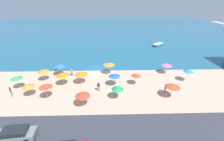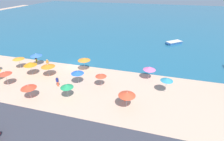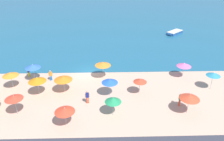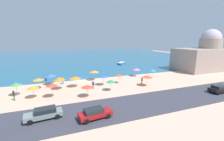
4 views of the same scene
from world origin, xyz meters
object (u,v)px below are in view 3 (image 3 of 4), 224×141
Objects in this scene: beach_umbrella_3 at (113,100)px; beach_umbrella_8 at (140,81)px; beach_umbrella_10 at (213,74)px; bather_4 at (29,71)px; beach_umbrella_11 at (10,74)px; skiff_nearshore at (175,32)px; beach_umbrella_4 at (14,98)px; bather_2 at (87,96)px; beach_umbrella_15 at (190,97)px; beach_umbrella_12 at (184,65)px; beach_umbrella_13 at (33,66)px; beach_umbrella_14 at (37,79)px; beach_umbrella_7 at (65,110)px; beach_umbrella_1 at (103,64)px; beach_umbrella_5 at (110,81)px; bather_1 at (51,75)px; beach_umbrella_9 at (63,78)px; bather_0 at (180,99)px.

beach_umbrella_8 is (3.59, 4.25, -0.03)m from beach_umbrella_3.
beach_umbrella_10 reaches higher than bather_4.
beach_umbrella_11 reaches higher than skiff_nearshore.
beach_umbrella_4 is 1.00× the size of beach_umbrella_10.
beach_umbrella_11 reaches higher than bather_2.
beach_umbrella_12 is at bearing 75.86° from beach_umbrella_15.
beach_umbrella_13 is 4.20m from beach_umbrella_14.
beach_umbrella_10 reaches higher than beach_umbrella_7.
beach_umbrella_12 is (15.71, 10.26, 0.05)m from beach_umbrella_7.
beach_umbrella_11 is 0.91× the size of beach_umbrella_14.
beach_umbrella_1 is 11.23m from bather_4.
beach_umbrella_13 is 1.03× the size of beach_umbrella_15.
bather_4 is at bearing 142.77° from beach_umbrella_3.
beach_umbrella_5 is 13.24m from bather_4.
beach_umbrella_5 is at bearing -21.50° from beach_umbrella_13.
beach_umbrella_3 is at bearing -42.78° from bather_1.
beach_umbrella_12 is 1.44× the size of bather_1.
skiff_nearshore is at bearing 55.82° from bather_2.
beach_umbrella_12 is at bearing 33.14° from beach_umbrella_7.
beach_umbrella_9 is 17.38m from beach_umbrella_12.
bather_4 reaches higher than skiff_nearshore.
beach_umbrella_9 is at bearing 8.75° from beach_umbrella_14.
beach_umbrella_11 is at bearing 137.41° from beach_umbrella_7.
beach_umbrella_4 reaches higher than beach_umbrella_3.
beach_umbrella_1 is 11.00m from beach_umbrella_7.
beach_umbrella_13 is at bearing 158.50° from beach_umbrella_5.
bather_4 is (-9.28, 7.05, -0.08)m from bather_2.
beach_umbrella_14 is 6.89m from bather_2.
beach_umbrella_3 is at bearing -25.02° from beach_umbrella_14.
beach_umbrella_12 is 0.92× the size of beach_umbrella_13.
beach_umbrella_13 is at bearing 92.10° from beach_umbrella_4.
beach_umbrella_12 is at bearing 21.06° from beach_umbrella_4.
beach_umbrella_14 reaches higher than beach_umbrella_9.
beach_umbrella_13 is 21.32m from beach_umbrella_15.
beach_umbrella_7 is 37.43m from skiff_nearshore.
beach_umbrella_7 is 1.35× the size of bather_0.
beach_umbrella_10 is at bearing 0.85° from beach_umbrella_9.
beach_umbrella_5 is 13.42m from beach_umbrella_11.
beach_umbrella_11 is at bearing -110.64° from bather_4.
beach_umbrella_7 is at bearing -110.41° from beach_umbrella_1.
beach_umbrella_11 is (-12.33, -2.50, -0.20)m from beach_umbrella_1.
beach_umbrella_10 is (14.66, -3.46, -0.04)m from beach_umbrella_1.
beach_umbrella_1 is 12.78m from beach_umbrella_4.
beach_umbrella_7 reaches higher than bather_0.
beach_umbrella_7 is 1.01× the size of beach_umbrella_8.
beach_umbrella_5 is 0.93× the size of beach_umbrella_10.
beach_umbrella_9 is 0.93× the size of beach_umbrella_13.
beach_umbrella_1 is 11.88m from beach_umbrella_12.
beach_umbrella_8 is 8.33m from beach_umbrella_12.
beach_umbrella_10 is 0.57× the size of skiff_nearshore.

